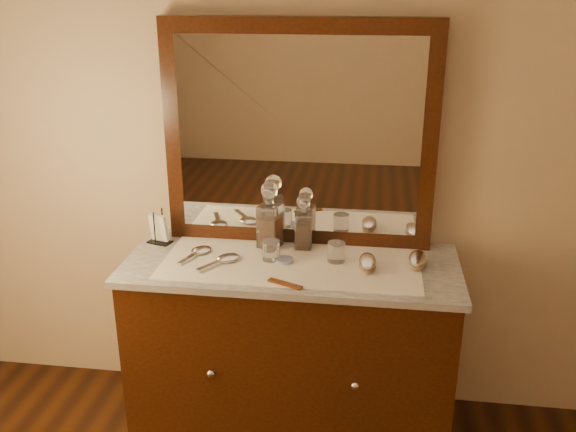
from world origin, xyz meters
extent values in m
plane|color=tan|center=(0.00, 2.25, 1.40)|extent=(4.50, 4.50, 0.00)
cube|color=black|center=(0.00, 1.96, 0.41)|extent=(1.40, 0.55, 0.82)
cube|color=black|center=(0.00, 1.96, 0.04)|extent=(1.46, 0.59, 0.08)
sphere|color=silver|center=(-0.30, 1.67, 0.45)|extent=(0.04, 0.04, 0.04)
sphere|color=silver|center=(0.30, 1.67, 0.45)|extent=(0.04, 0.04, 0.04)
cube|color=silver|center=(0.00, 1.96, 0.83)|extent=(1.44, 0.59, 0.03)
cube|color=black|center=(0.00, 2.20, 1.35)|extent=(1.20, 0.08, 1.00)
cube|color=white|center=(0.00, 2.17, 1.35)|extent=(1.06, 0.01, 0.86)
cube|color=white|center=(0.00, 1.94, 0.85)|extent=(1.10, 0.45, 0.00)
cylinder|color=silver|center=(-0.03, 1.95, 0.86)|extent=(0.10, 0.10, 0.01)
cube|color=brown|center=(0.01, 1.73, 0.86)|extent=(0.15, 0.09, 0.01)
cube|color=black|center=(-0.63, 2.08, 0.85)|extent=(0.12, 0.09, 0.01)
cylinder|color=black|center=(-0.64, 2.05, 0.93)|extent=(0.01, 0.01, 0.16)
cylinder|color=black|center=(-0.62, 2.11, 0.93)|extent=(0.01, 0.01, 0.16)
cube|color=white|center=(-0.63, 2.08, 0.92)|extent=(0.09, 0.06, 0.13)
cube|color=#8F3E14|center=(-0.12, 2.11, 0.92)|extent=(0.09, 0.09, 0.14)
cube|color=white|center=(-0.12, 2.11, 0.95)|extent=(0.12, 0.12, 0.20)
cylinder|color=white|center=(-0.12, 2.11, 1.07)|extent=(0.05, 0.05, 0.03)
sphere|color=white|center=(-0.12, 2.11, 1.12)|extent=(0.10, 0.10, 0.08)
cube|color=#8F3E14|center=(0.03, 2.11, 0.91)|extent=(0.07, 0.07, 0.11)
cube|color=white|center=(0.03, 2.11, 0.94)|extent=(0.08, 0.08, 0.16)
cylinder|color=white|center=(0.03, 2.11, 1.03)|extent=(0.04, 0.04, 0.03)
sphere|color=white|center=(0.03, 2.11, 1.08)|extent=(0.07, 0.07, 0.06)
ellipsoid|color=#98785D|center=(0.33, 1.93, 0.87)|extent=(0.08, 0.17, 0.02)
ellipsoid|color=silver|center=(0.33, 1.93, 0.89)|extent=(0.08, 0.17, 0.02)
ellipsoid|color=#98785D|center=(0.54, 1.99, 0.87)|extent=(0.09, 0.17, 0.02)
ellipsoid|color=silver|center=(0.54, 1.99, 0.89)|extent=(0.09, 0.17, 0.02)
ellipsoid|color=silver|center=(-0.41, 2.00, 0.86)|extent=(0.11, 0.13, 0.02)
cube|color=silver|center=(-0.44, 1.91, 0.86)|extent=(0.07, 0.14, 0.01)
ellipsoid|color=silver|center=(-0.27, 1.93, 0.86)|extent=(0.14, 0.14, 0.02)
cube|color=silver|center=(-0.33, 1.85, 0.86)|extent=(0.10, 0.13, 0.01)
cylinder|color=white|center=(-0.09, 1.96, 0.90)|extent=(0.08, 0.08, 0.09)
cylinder|color=white|center=(0.19, 1.98, 0.90)|extent=(0.08, 0.08, 0.09)
camera|label=1|loc=(0.32, -0.45, 1.98)|focal=38.67mm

